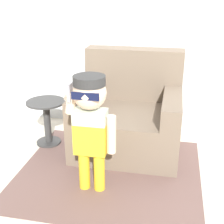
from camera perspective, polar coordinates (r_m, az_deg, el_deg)
The scene contains 6 objects.
ground_plane at distance 3.07m, azimuth 5.91°, elevation -7.02°, with size 10.00×10.00×0.00m, color beige.
wall_back at distance 3.29m, azimuth 8.01°, elevation 18.63°, with size 10.00×0.05×2.60m.
armchair at distance 3.04m, azimuth 3.15°, elevation -0.45°, with size 0.99×0.91×0.91m.
person_child at distance 2.25m, azimuth -3.95°, elevation -0.91°, with size 0.38×0.28×0.92m.
side_table at distance 3.15m, azimuth -11.82°, elevation -1.10°, with size 0.38×0.38×0.45m.
rug at distance 2.73m, azimuth -0.49°, elevation -10.86°, with size 1.53×1.39×0.01m.
Camera 1 is at (0.23, -2.67, 1.50)m, focal length 50.00 mm.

